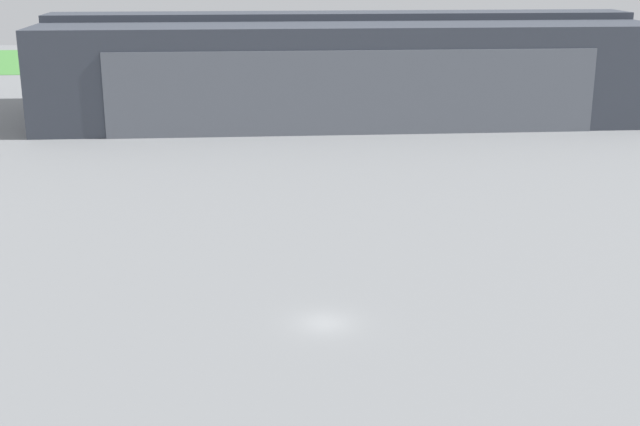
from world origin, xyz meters
name	(u,v)px	position (x,y,z in m)	size (l,w,h in m)	color
ground_plane	(325,323)	(0.00, 0.00, 0.00)	(440.00, 440.00, 0.00)	slate
grass_field_strip	(271,59)	(0.00, 176.59, 0.04)	(440.00, 56.00, 0.08)	#46883C
maintenance_hangar	(341,66)	(10.64, 92.14, 8.50)	(102.35, 39.84, 17.91)	#383D47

